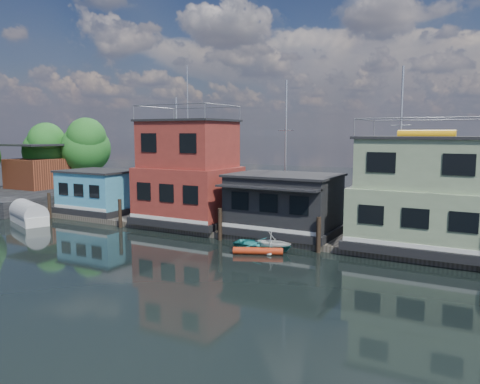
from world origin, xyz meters
The scene contains 13 objects.
ground centered at (0.00, 0.00, 0.00)m, with size 160.00×160.00×0.00m, color black.
dock centered at (0.00, 12.00, 0.20)m, with size 48.00×5.00×0.40m, color #595147.
houseboat_blue centered at (-18.00, 12.00, 2.21)m, with size 6.40×4.90×3.66m.
houseboat_red centered at (-8.50, 12.00, 4.10)m, with size 7.40×5.90×11.86m.
houseboat_dark centered at (-0.50, 11.98, 2.42)m, with size 7.40×6.10×4.06m.
houseboat_green centered at (8.50, 12.00, 3.55)m, with size 8.40×5.90×7.03m.
pilings centered at (-0.33, 9.20, 1.10)m, with size 42.28×0.28×2.20m.
background_masts centered at (4.76, 18.00, 5.55)m, with size 36.40×0.16×12.00m.
shore centered at (-30.67, 15.86, 3.60)m, with size 12.40×15.72×8.24m.
tarp_runabout centered at (-20.69, 6.92, 0.70)m, with size 4.99×3.40×1.89m.
red_kayak centered at (-0.02, 7.04, 0.22)m, with size 0.44×0.44×3.01m, color #AA2C12.
dinghy_teal centered at (-0.15, 7.95, 0.38)m, with size 2.61×3.65×0.76m, color teal.
dinghy_white centered at (0.48, 8.04, 0.62)m, with size 2.03×2.35×1.24m, color silver.
Camera 1 is at (12.21, -17.47, 7.25)m, focal length 35.00 mm.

